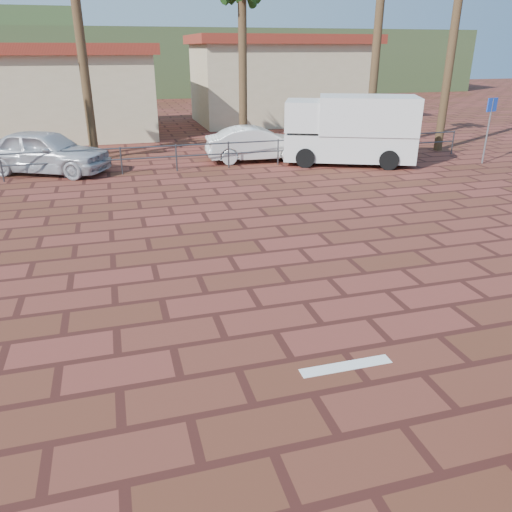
{
  "coord_description": "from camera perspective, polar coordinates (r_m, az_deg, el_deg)",
  "views": [
    {
      "loc": [
        -2.24,
        -6.7,
        4.29
      ],
      "look_at": [
        0.06,
        1.34,
        0.8
      ],
      "focal_mm": 35.0,
      "sensor_mm": 36.0,
      "label": 1
    }
  ],
  "objects": [
    {
      "name": "building_east",
      "position": [
        32.41,
        2.68,
        19.56
      ],
      "size": [
        10.6,
        6.6,
        5.0
      ],
      "color": "beige",
      "rests_on": "ground"
    },
    {
      "name": "paint_stripe",
      "position": [
        7.57,
        10.24,
        -12.26
      ],
      "size": [
        1.4,
        0.22,
        0.01
      ],
      "primitive_type": "cube",
      "color": "white",
      "rests_on": "ground"
    },
    {
      "name": "campervan",
      "position": [
        20.52,
        10.78,
        14.11
      ],
      "size": [
        5.43,
        3.88,
        2.6
      ],
      "rotation": [
        0.0,
        0.0,
        -0.4
      ],
      "color": "silver",
      "rests_on": "ground"
    },
    {
      "name": "car_white",
      "position": [
        20.81,
        0.12,
        12.69
      ],
      "size": [
        4.22,
        1.72,
        1.36
      ],
      "primitive_type": "imported",
      "rotation": [
        0.0,
        0.0,
        1.5
      ],
      "color": "silver",
      "rests_on": "ground"
    },
    {
      "name": "building_west",
      "position": [
        29.02,
        -24.43,
        16.81
      ],
      "size": [
        12.6,
        7.6,
        4.5
      ],
      "color": "beige",
      "rests_on": "ground"
    },
    {
      "name": "car_silver",
      "position": [
        20.15,
        -22.94,
        10.94
      ],
      "size": [
        5.0,
        3.79,
        1.59
      ],
      "primitive_type": "imported",
      "rotation": [
        0.0,
        0.0,
        1.1
      ],
      "color": "#BABCC2",
      "rests_on": "ground"
    },
    {
      "name": "hill_front",
      "position": [
        56.76,
        -14.62,
        20.72
      ],
      "size": [
        70.0,
        18.0,
        6.0
      ],
      "primitive_type": "cube",
      "color": "#384C28",
      "rests_on": "ground"
    },
    {
      "name": "guardrail",
      "position": [
        19.18,
        -9.12,
        11.55
      ],
      "size": [
        24.06,
        0.06,
        1.0
      ],
      "color": "#47494F",
      "rests_on": "ground"
    },
    {
      "name": "ground",
      "position": [
        8.27,
        2.2,
        -8.62
      ],
      "size": [
        120.0,
        120.0,
        0.0
      ],
      "primitive_type": "plane",
      "color": "maroon",
      "rests_on": "ground"
    },
    {
      "name": "street_sign",
      "position": [
        22.09,
        25.16,
        14.06
      ],
      "size": [
        0.51,
        0.15,
        2.52
      ],
      "rotation": [
        0.0,
        0.0,
        0.21
      ],
      "color": "gray",
      "rests_on": "ground"
    }
  ]
}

